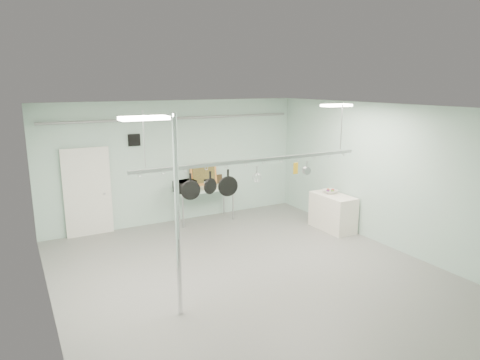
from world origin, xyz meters
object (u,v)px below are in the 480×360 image
side_cabinet (333,212)px  skillet_right (228,183)px  microwave (185,186)px  skillet_left (191,187)px  chrome_pole (177,219)px  pot_rack (255,159)px  coffee_canister (207,185)px  skillet_mid (210,183)px  fruit_bowl (330,191)px  prep_table (204,191)px

side_cabinet → skillet_right: size_ratio=2.33×
microwave → skillet_left: size_ratio=1.10×
chrome_pole → side_cabinet: size_ratio=2.67×
side_cabinet → microwave: 3.81m
pot_rack → coffee_canister: 3.38m
chrome_pole → pot_rack: size_ratio=0.67×
pot_rack → microwave: (-0.19, 3.18, -1.18)m
chrome_pole → skillet_mid: chrome_pole is taller
fruit_bowl → skillet_left: size_ratio=0.77×
pot_rack → microwave: bearing=93.4°
skillet_mid → skillet_right: bearing=-16.4°
coffee_canister → skillet_right: skillet_right is taller
fruit_bowl → skillet_mid: bearing=-161.9°
chrome_pole → skillet_left: 1.10m
side_cabinet → skillet_left: skillet_left is taller
microwave → skillet_right: bearing=72.5°
microwave → skillet_right: 3.30m
skillet_right → skillet_left: bearing=-171.7°
skillet_right → skillet_mid: bearing=-171.7°
prep_table → fruit_bowl: bearing=-38.0°
pot_rack → skillet_left: 1.36m
coffee_canister → skillet_left: skillet_left is taller
coffee_canister → skillet_mid: bearing=-113.1°
prep_table → pot_rack: 3.61m
chrome_pole → skillet_right: chrome_pole is taller
skillet_mid → side_cabinet: bearing=-0.6°
side_cabinet → pot_rack: bearing=-159.6°
fruit_bowl → prep_table: bearing=142.0°
microwave → coffee_canister: bearing=164.8°
skillet_right → prep_table: bearing=81.9°
side_cabinet → skillet_mid: bearing=-164.2°
skillet_mid → pot_rack: bearing=-16.4°
pot_rack → skillet_mid: 0.99m
chrome_pole → prep_table: chrome_pole is taller
microwave → fruit_bowl: 3.70m
fruit_bowl → coffee_canister: bearing=144.3°
side_cabinet → fruit_bowl: size_ratio=3.28×
coffee_canister → skillet_right: size_ratio=0.44×
microwave → fruit_bowl: bearing=138.5°
fruit_bowl → skillet_mid: size_ratio=0.87×
side_cabinet → fruit_bowl: 0.53m
prep_table → coffee_canister: (0.01, -0.17, 0.19)m
microwave → skillet_mid: 3.37m
skillet_left → fruit_bowl: bearing=26.3°
coffee_canister → microwave: bearing=175.4°
chrome_pole → prep_table: size_ratio=2.00×
skillet_mid → fruit_bowl: bearing=1.6°
side_cabinet → coffee_canister: size_ratio=5.30×
coffee_canister → prep_table: bearing=92.1°
skillet_left → skillet_mid: bearing=9.7°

